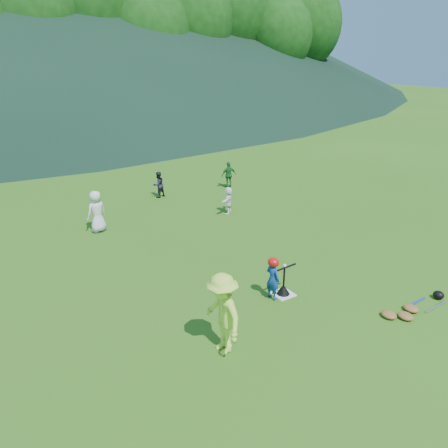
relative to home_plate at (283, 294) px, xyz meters
name	(u,v)px	position (x,y,z in m)	size (l,w,h in m)	color
ground	(283,294)	(0.00, 0.00, -0.01)	(120.00, 120.00, 0.00)	#2C5B14
home_plate	(283,294)	(0.00, 0.00, 0.00)	(0.45, 0.45, 0.02)	silver
baseball	(285,266)	(0.00, 0.00, 0.73)	(0.08, 0.08, 0.08)	white
batter_child	(273,279)	(-0.31, 0.02, 0.48)	(0.36, 0.23, 0.97)	navy
adult_coach	(222,314)	(-2.25, -0.94, 0.78)	(1.02, 0.59, 1.58)	#B6E744
fielder_a	(97,212)	(-2.35, 5.99, 0.64)	(0.63, 0.41, 1.29)	silver
fielder_b	(158,185)	(0.65, 8.09, 0.49)	(0.48, 0.38, 0.99)	black
fielder_c	(229,175)	(3.57, 7.71, 0.52)	(0.62, 0.26, 1.06)	#1D6228
fielder_d	(228,200)	(1.91, 5.20, 0.45)	(0.86, 0.27, 0.93)	white
batting_tee	(283,289)	(0.00, 0.00, 0.12)	(0.30, 0.30, 0.68)	black
batter_gear	(274,263)	(-0.29, 0.01, 0.87)	(0.73, 0.26, 0.34)	#AF110B
equipment_pile	(412,308)	(1.86, -2.02, 0.06)	(1.80, 0.56, 0.19)	olive
outfield_fence	(34,118)	(0.00, 28.00, 0.69)	(70.07, 0.08, 1.33)	gray
tree_line	(6,9)	(0.20, 33.83, 8.20)	(70.04, 11.40, 14.82)	#382314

